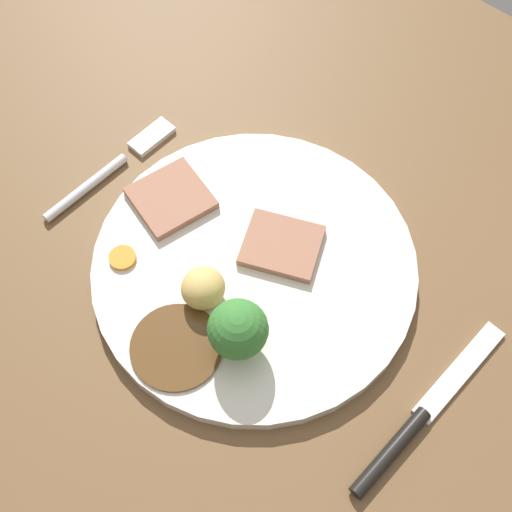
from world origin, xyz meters
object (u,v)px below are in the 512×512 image
Objects in this scene: dinner_plate at (256,265)px; meat_slice_under at (282,245)px; broccoli_floret at (238,330)px; fork at (114,166)px; roast_potato_left at (203,288)px; knife at (417,421)px; carrot_coin_front at (122,258)px; meat_slice_main at (173,196)px.

meat_slice_under is (0.79, 2.49, 1.10)cm from dinner_plate.
dinner_plate is 4.97× the size of broccoli_floret.
roast_potato_left is at bearing -103.64° from fork.
meat_slice_under is 0.43× the size of fork.
broccoli_floret reaches higher than knife.
dinner_plate is at bearing 39.28° from carrot_coin_front.
carrot_coin_front is 0.42× the size of broccoli_floret.
carrot_coin_front is at bearing 103.84° from knife.
roast_potato_left is at bearing -31.75° from meat_slice_main.
meat_slice_main is 10.93cm from meat_slice_under.
broccoli_floret is (3.90, -6.69, 3.85)cm from dinner_plate.
roast_potato_left is 0.20× the size of knife.
fork is 0.82× the size of knife.
meat_slice_main reaches higher than carrot_coin_front.
meat_slice_under is at bearing 76.20° from roast_potato_left.
fork is at bearing 163.55° from roast_potato_left.
meat_slice_main is 1.13× the size of broccoli_floret.
roast_potato_left is 0.66× the size of broccoli_floret.
meat_slice_under is at bearing 45.26° from carrot_coin_front.
carrot_coin_front reaches higher than fork.
fork is at bearing -174.95° from meat_slice_main.
broccoli_floret is (5.04, -1.36, 1.54)cm from roast_potato_left.
fork is (-18.05, -3.05, -1.41)cm from meat_slice_under.
roast_potato_left is at bearing -103.80° from meat_slice_under.
knife is at bearing -14.85° from meat_slice_under.
broccoli_floret reaches higher than dinner_plate.
dinner_plate is 18.49cm from knife.
roast_potato_left reaches higher than meat_slice_under.
dinner_plate is 5.91cm from roast_potato_left.
broccoli_floret is at bearing -103.33° from fork.
fork is (-7.38, -0.65, -1.41)cm from meat_slice_main.
meat_slice_main is at bearing -82.14° from fork.
roast_potato_left reaches higher than fork.
fork is at bearing 141.31° from carrot_coin_front.
dinner_plate is 4.41× the size of meat_slice_main.
knife is (27.25, 5.10, -1.15)cm from carrot_coin_front.
dinner_plate is 8.65cm from broccoli_floret.
meat_slice_main is 28.36cm from knife.
meat_slice_main is at bearing 148.25° from roast_potato_left.
knife is (14.46, 4.52, -4.10)cm from broccoli_floret.
broccoli_floret is at bearing 110.59° from knife.
broccoli_floret is at bearing 2.61° from carrot_coin_front.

